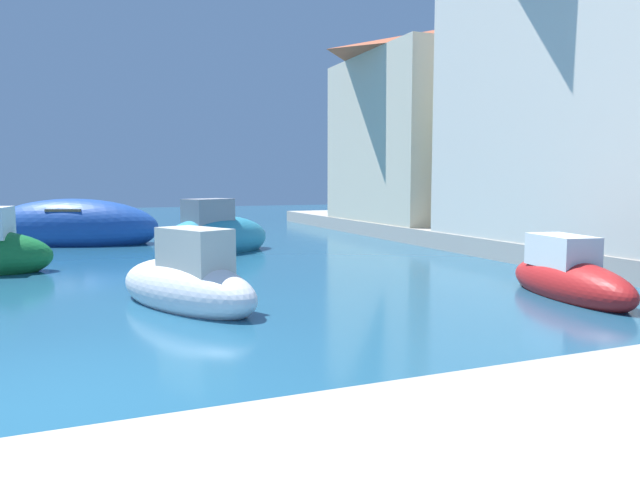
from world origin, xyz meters
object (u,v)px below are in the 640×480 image
at_px(moored_boat_4, 568,278).
at_px(moored_boat_6, 74,228).
at_px(moored_boat_3, 187,284).
at_px(waterfront_building_annex, 434,125).
at_px(waterfront_building_main, 613,58).
at_px(quayside_tree, 478,138).
at_px(moored_boat_5, 216,237).

height_order(moored_boat_4, moored_boat_6, moored_boat_6).
distance_m(moored_boat_3, waterfront_building_annex, 15.47).
bearing_deg(moored_boat_6, waterfront_building_main, -14.00).
distance_m(waterfront_building_main, waterfront_building_annex, 8.13).
distance_m(waterfront_building_main, quayside_tree, 5.48).
relative_size(moored_boat_4, waterfront_building_main, 0.35).
distance_m(moored_boat_5, moored_boat_6, 5.35).
height_order(moored_boat_3, moored_boat_4, moored_boat_3).
height_order(moored_boat_6, waterfront_building_main, waterfront_building_main).
xyz_separation_m(waterfront_building_main, waterfront_building_annex, (0.00, 8.07, -0.97)).
relative_size(moored_boat_6, waterfront_building_main, 0.63).
distance_m(moored_boat_5, quayside_tree, 9.49).
xyz_separation_m(moored_boat_4, moored_boat_5, (-4.20, 8.66, 0.12)).
bearing_deg(quayside_tree, moored_boat_5, -178.44).
xyz_separation_m(moored_boat_6, quayside_tree, (12.68, -3.65, 2.90)).
height_order(moored_boat_3, quayside_tree, quayside_tree).
height_order(waterfront_building_main, waterfront_building_annex, waterfront_building_main).
height_order(moored_boat_5, waterfront_building_annex, waterfront_building_annex).
bearing_deg(waterfront_building_main, moored_boat_6, 145.25).
distance_m(moored_boat_4, waterfront_building_annex, 13.30).
bearing_deg(moored_boat_5, quayside_tree, -25.46).
bearing_deg(waterfront_building_main, moored_boat_5, 151.39).
height_order(moored_boat_4, moored_boat_5, moored_boat_5).
relative_size(moored_boat_3, waterfront_building_main, 0.37).
distance_m(moored_boat_3, quayside_tree, 13.53).
relative_size(moored_boat_5, waterfront_building_main, 0.42).
xyz_separation_m(moored_boat_5, waterfront_building_main, (9.11, -4.97, 4.65)).
relative_size(moored_boat_3, moored_boat_5, 0.88).
distance_m(moored_boat_5, waterfront_building_annex, 10.30).
bearing_deg(moored_boat_4, moored_boat_6, -138.11).
height_order(moored_boat_3, waterfront_building_main, waterfront_building_main).
height_order(moored_boat_5, quayside_tree, quayside_tree).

